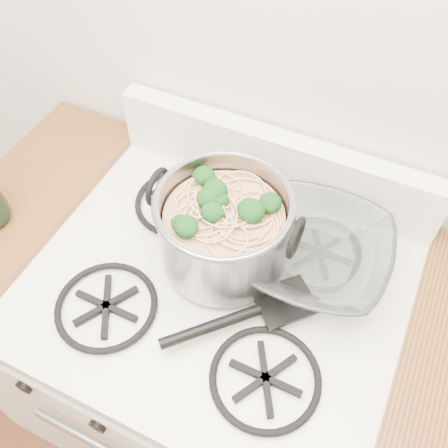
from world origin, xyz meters
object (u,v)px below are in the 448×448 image
at_px(spatula, 285,300).
at_px(glass_bowl, 313,257).
at_px(gas_range, 218,370).
at_px(stock_pot, 224,230).

relative_size(spatula, glass_bowl, 2.54).
bearing_deg(gas_range, stock_pot, 99.11).
bearing_deg(spatula, stock_pot, -155.43).
relative_size(gas_range, stock_pot, 3.09).
relative_size(gas_range, glass_bowl, 7.57).
height_order(stock_pot, glass_bowl, stock_pot).
distance_m(gas_range, glass_bowl, 0.54).
distance_m(spatula, glass_bowl, 0.12).
bearing_deg(glass_bowl, spatula, -97.63).
distance_m(stock_pot, spatula, 0.18).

